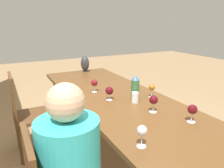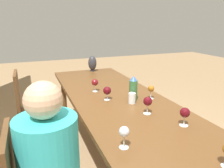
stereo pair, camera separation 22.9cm
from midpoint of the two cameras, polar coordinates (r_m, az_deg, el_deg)
The scene contains 12 objects.
ground_plane at distance 2.51m, azimuth 4.68°, elevation -20.80°, with size 14.00×14.00×0.00m, color #937551.
dining_table at distance 2.16m, azimuth 5.11°, elevation -5.78°, with size 2.84×0.89×0.77m.
water_bottle at distance 2.11m, azimuth 8.68°, elevation -1.21°, with size 0.08×0.08×0.24m.
water_tumbler at distance 2.04m, azimuth 8.48°, elevation -3.73°, with size 0.07×0.07×0.10m.
vase at distance 3.31m, azimuth -3.17°, elevation 5.41°, with size 0.12×0.12×0.24m.
wine_glass_0 at distance 2.18m, azimuth 13.16°, elevation -1.33°, with size 0.06×0.06×0.14m.
wine_glass_2 at distance 1.82m, azimuth 12.89°, elevation -4.57°, with size 0.07×0.07×0.15m.
wine_glass_3 at distance 2.09m, azimuth 1.84°, elevation -1.85°, with size 0.08×0.08×0.13m.
wine_glass_4 at distance 2.34m, azimuth -1.71°, elevation 0.33°, with size 0.07×0.07×0.14m.
wine_glass_5 at distance 1.33m, azimuth 8.24°, elevation -12.49°, with size 0.06×0.06×0.14m.
wine_glass_6 at distance 1.71m, azimuth 22.24°, elevation -7.11°, with size 0.07×0.07×0.14m.
chair_far at distance 2.69m, azimuth -18.06°, elevation -6.19°, with size 0.44×0.44×0.97m.
Camera 2 is at (-1.84, 0.80, 1.51)m, focal length 35.00 mm.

